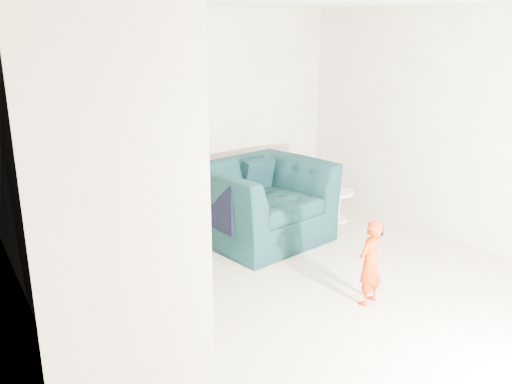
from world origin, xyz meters
The scene contains 11 objects.
floor centered at (0.00, 0.00, 0.00)m, with size 5.50×5.50×0.00m, color tan.
back_wall centered at (0.00, 2.75, 1.35)m, with size 5.00×5.00×0.00m, color #AFA18E.
left_wall centered at (-2.50, 0.00, 1.35)m, with size 5.50×5.50×0.00m, color #AFA18E.
right_wall centered at (2.50, 0.00, 1.35)m, with size 5.50×5.50×0.00m, color #AFA18E.
armchair centered at (0.72, 1.82, 0.47)m, with size 1.43×1.25×0.93m, color black.
toddler centered at (0.51, -0.02, 0.40)m, with size 0.29×0.19×0.81m, color #A12305.
side_table centered at (1.94, 1.74, 0.27)m, with size 0.40×0.40×0.40m.
staircase centered at (-2.00, 0.55, 0.95)m, with size 1.02×3.03×3.62m.
cushion centered at (0.90, 2.13, 0.71)m, with size 0.41×0.12×0.39m, color black.
throw centered at (0.05, 1.71, 0.59)m, with size 0.05×0.50×0.56m, color black.
phone centered at (0.61, -0.03, 0.70)m, with size 0.02×0.05×0.10m, color black.
Camera 1 is at (-3.08, -2.94, 2.44)m, focal length 38.00 mm.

